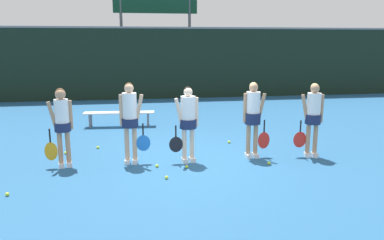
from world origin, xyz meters
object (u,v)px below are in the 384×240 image
Objects in this scene: player_1 at (130,117)px; tennis_ball_0 at (167,177)px; player_3 at (253,114)px; scoreboard at (156,10)px; tennis_ball_8 at (229,142)px; tennis_ball_2 at (157,166)px; bench_courtside at (119,114)px; tennis_ball_1 at (65,153)px; tennis_ball_7 at (187,167)px; tennis_ball_5 at (7,194)px; tennis_ball_6 at (98,147)px; tennis_ball_3 at (269,163)px; player_2 at (188,118)px; player_0 at (62,121)px; player_4 at (313,114)px.

tennis_ball_0 is (0.67, -1.11, -1.01)m from player_1.
player_1 is 2.74m from player_3.
scoreboard is 10.67m from tennis_ball_8.
tennis_ball_2 is 2.58m from tennis_ball_8.
bench_courtside is 3.83m from tennis_ball_8.
tennis_ball_1 is (-1.56, 0.90, -1.01)m from player_1.
tennis_ball_7 is at bearing -28.01° from tennis_ball_1.
bench_courtside reaches higher than tennis_ball_5.
tennis_ball_8 is (1.38, 1.79, 0.00)m from tennis_ball_7.
tennis_ball_1 is at bearing 137.93° from tennis_ball_0.
tennis_ball_0 is 0.74m from tennis_ball_7.
tennis_ball_0 is 2.80m from tennis_ball_6.
player_1 is 2.99m from tennis_ball_8.
player_1 is at bearing -96.57° from scoreboard.
tennis_ball_0 is at bearing -150.66° from player_3.
tennis_ball_2 is 2.42m from tennis_ball_3.
player_1 is 3.16m from tennis_ball_3.
tennis_ball_6 and tennis_ball_8 have the same top height.
tennis_ball_3 reaches higher than tennis_ball_5.
player_2 is 25.23× the size of tennis_ball_0.
tennis_ball_8 is (4.08, 0.35, 0.00)m from tennis_ball_1.
bench_courtside is 1.31× the size of player_0.
tennis_ball_7 is at bearing -14.15° from tennis_ball_2.
player_4 reaches higher than bench_courtside.
player_2 reaches higher than tennis_ball_0.
tennis_ball_6 is (-1.37, 1.63, 0.00)m from tennis_ball_2.
tennis_ball_1 is (-2.79, 1.00, -0.95)m from player_2.
tennis_ball_3 reaches higher than tennis_ball_7.
tennis_ball_1 is 0.92× the size of tennis_ball_8.
bench_courtside is 33.96× the size of tennis_ball_7.
player_4 reaches higher than player_2.
tennis_ball_2 is at bearing -22.75° from player_0.
tennis_ball_0 is at bearing -92.83° from scoreboard.
tennis_ball_0 is 1.00× the size of tennis_ball_2.
player_0 is 0.95× the size of player_1.
scoreboard is at bearing 114.73° from player_4.
scoreboard is at bearing 89.39° from tennis_ball_7.
scoreboard reaches higher than tennis_ball_2.
tennis_ball_1 is at bearing -154.03° from tennis_ball_6.
player_2 is 2.01m from tennis_ball_3.
scoreboard reaches higher than tennis_ball_0.
tennis_ball_3 is (2.94, -0.59, -1.01)m from player_1.
player_0 is 5.52m from player_4.
tennis_ball_3 is 1.05× the size of tennis_ball_7.
player_0 is at bearing 152.02° from tennis_ball_0.
tennis_ball_8 is at bearing -82.66° from scoreboard.
tennis_ball_0 is 0.94× the size of tennis_ball_8.
player_1 reaches higher than bench_courtside.
tennis_ball_1 is at bearing 161.73° from tennis_ball_3.
tennis_ball_8 reaches higher than tennis_ball_1.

